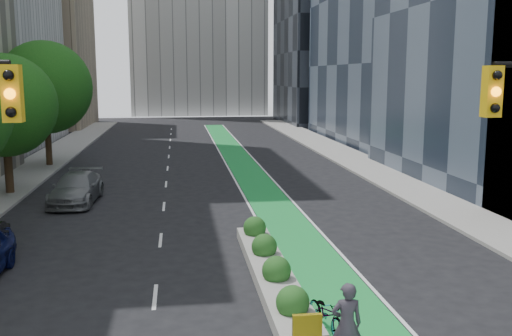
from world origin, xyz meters
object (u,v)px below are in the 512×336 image
object	(u,v)px
median_planter	(271,268)
cyclist	(347,324)
bicycle	(327,314)
parked_car_left_far	(76,188)

from	to	relation	value
median_planter	cyclist	distance (m)	5.83
bicycle	parked_car_left_far	xyz separation A→B (m)	(-9.00, 16.48, 0.28)
bicycle	cyclist	bearing A→B (deg)	-103.46
bicycle	cyclist	xyz separation A→B (m)	(0.00, -1.72, 0.50)
bicycle	parked_car_left_far	distance (m)	18.78
cyclist	parked_car_left_far	world-z (taller)	cyclist
bicycle	parked_car_left_far	size ratio (longest dim) A/B	0.35
cyclist	median_planter	bearing A→B (deg)	-79.55
median_planter	parked_car_left_far	size ratio (longest dim) A/B	1.94
cyclist	parked_car_left_far	xyz separation A→B (m)	(-9.00, 18.20, -0.22)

